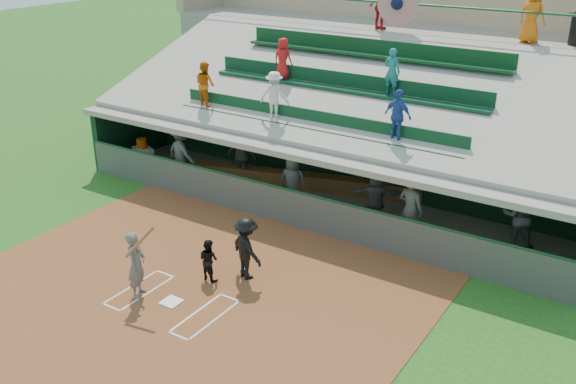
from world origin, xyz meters
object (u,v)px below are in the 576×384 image
Objects in this scene: catcher at (209,260)px; water_cooler at (142,143)px; white_table at (143,156)px; home_plate at (171,302)px; batter_at_plate at (137,264)px.

catcher is 8.63m from water_cooler.
catcher is 8.64m from white_table.
home_plate is at bearing 92.04° from catcher.
white_table is (-7.08, 4.93, -0.20)m from catcher.
water_cooler is (-7.09, 4.91, 0.31)m from catcher.
batter_at_plate is 1.81× the size of catcher.
catcher reaches higher than home_plate.
catcher is 3.06× the size of water_cooler.
home_plate is 1.21× the size of water_cooler.
home_plate is 0.40× the size of catcher.
water_cooler is (-7.02, 6.23, 0.83)m from home_plate.
water_cooler is (-0.00, -0.02, 0.50)m from white_table.
water_cooler is (-6.16, 6.39, 0.01)m from batter_at_plate.
white_table is at bearing 138.27° from home_plate.
catcher is (0.93, 1.48, -0.30)m from batter_at_plate.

